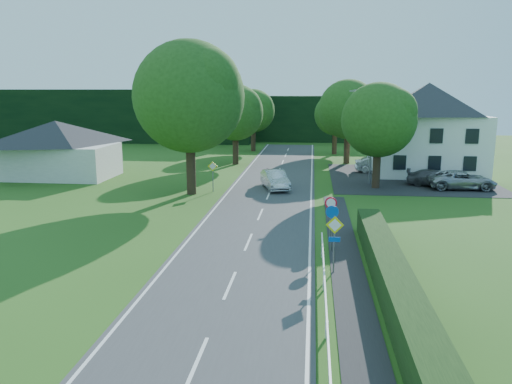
# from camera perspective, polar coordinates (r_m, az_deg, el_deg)

# --- Properties ---
(ground) EXTENTS (160.00, 160.00, 0.00)m
(ground) POSITION_cam_1_polar(r_m,az_deg,el_deg) (15.67, -6.80, -18.91)
(ground) COLOR #295016
(ground) RESTS_ON ground
(road) EXTENTS (7.00, 80.00, 0.04)m
(road) POSITION_cam_1_polar(r_m,az_deg,el_deg) (34.21, 0.84, -1.78)
(road) COLOR #3C3C3E
(road) RESTS_ON ground
(footpath) EXTENTS (1.50, 44.00, 0.04)m
(footpath) POSITION_cam_1_polar(r_m,az_deg,el_deg) (17.15, 11.87, -16.16)
(footpath) COLOR #242426
(footpath) RESTS_ON ground
(parking_pad) EXTENTS (14.00, 16.00, 0.04)m
(parking_pad) POSITION_cam_1_polar(r_m,az_deg,el_deg) (47.60, 16.97, 1.52)
(parking_pad) COLOR #242426
(parking_pad) RESTS_ON ground
(line_edge_left) EXTENTS (0.12, 80.00, 0.01)m
(line_edge_left) POSITION_cam_1_polar(r_m,az_deg,el_deg) (34.66, -4.52, -1.60)
(line_edge_left) COLOR white
(line_edge_left) RESTS_ON road
(line_edge_right) EXTENTS (0.12, 80.00, 0.01)m
(line_edge_right) POSITION_cam_1_polar(r_m,az_deg,el_deg) (34.05, 6.29, -1.87)
(line_edge_right) COLOR white
(line_edge_right) RESTS_ON road
(line_centre) EXTENTS (0.12, 80.00, 0.01)m
(line_centre) POSITION_cam_1_polar(r_m,az_deg,el_deg) (34.20, 0.84, -1.74)
(line_centre) COLOR white
(line_centre) RESTS_ON road
(guardrail) EXTENTS (0.12, 26.00, 0.69)m
(guardrail) POSITION_cam_1_polar(r_m,az_deg,el_deg) (14.31, 8.40, -20.57)
(guardrail) COLOR white
(guardrail) RESTS_ON ground
(hedge_right) EXTENTS (1.20, 30.00, 1.30)m
(hedge_right) POSITION_cam_1_polar(r_m,az_deg,el_deg) (15.35, 18.73, -17.40)
(hedge_right) COLOR black
(hedge_right) RESTS_ON ground
(tree_main) EXTENTS (9.40, 9.40, 11.64)m
(tree_main) POSITION_cam_1_polar(r_m,az_deg,el_deg) (38.31, -7.59, 8.33)
(tree_main) COLOR #234B16
(tree_main) RESTS_ON ground
(tree_left_far) EXTENTS (7.00, 7.00, 8.58)m
(tree_left_far) POSITION_cam_1_polar(r_m,az_deg,el_deg) (53.88, -2.37, 7.71)
(tree_left_far) COLOR #234B16
(tree_left_far) RESTS_ON ground
(tree_right_far) EXTENTS (7.40, 7.40, 9.09)m
(tree_right_far) POSITION_cam_1_polar(r_m,az_deg,el_deg) (55.35, 10.44, 7.90)
(tree_right_far) COLOR #234B16
(tree_right_far) RESTS_ON ground
(tree_left_back) EXTENTS (6.60, 6.60, 8.07)m
(tree_left_back) POSITION_cam_1_polar(r_m,az_deg,el_deg) (65.70, -0.32, 8.19)
(tree_left_back) COLOR #234B16
(tree_left_back) RESTS_ON ground
(tree_right_back) EXTENTS (6.20, 6.20, 7.56)m
(tree_right_back) POSITION_cam_1_polar(r_m,az_deg,el_deg) (63.32, 9.03, 7.69)
(tree_right_back) COLOR #234B16
(tree_right_back) RESTS_ON ground
(tree_right_mid) EXTENTS (7.00, 7.00, 8.58)m
(tree_right_mid) POSITION_cam_1_polar(r_m,az_deg,el_deg) (41.61, 13.78, 6.24)
(tree_right_mid) COLOR #234B16
(tree_right_mid) RESTS_ON ground
(treeline_left) EXTENTS (44.00, 6.00, 8.00)m
(treeline_left) POSITION_cam_1_polar(r_m,az_deg,el_deg) (81.46, -16.27, 8.37)
(treeline_left) COLOR black
(treeline_left) RESTS_ON ground
(treeline_right) EXTENTS (30.00, 5.00, 7.00)m
(treeline_right) POSITION_cam_1_polar(r_m,az_deg,el_deg) (79.39, 10.00, 8.22)
(treeline_right) COLOR black
(treeline_right) RESTS_ON ground
(bungalow_left) EXTENTS (11.00, 6.50, 5.20)m
(bungalow_left) POSITION_cam_1_polar(r_m,az_deg,el_deg) (49.27, -21.81, 4.69)
(bungalow_left) COLOR beige
(bungalow_left) RESTS_ON ground
(house_white) EXTENTS (10.60, 8.40, 8.60)m
(house_white) POSITION_cam_1_polar(r_m,az_deg,el_deg) (50.40, 18.91, 6.96)
(house_white) COLOR white
(house_white) RESTS_ON ground
(streetlight) EXTENTS (2.03, 0.18, 8.00)m
(streetlight) POSITION_cam_1_polar(r_m,az_deg,el_deg) (43.52, 12.89, 6.73)
(streetlight) COLOR slate
(streetlight) RESTS_ON ground
(sign_priority_right) EXTENTS (0.78, 0.09, 2.59)m
(sign_priority_right) POSITION_cam_1_polar(r_m,az_deg,el_deg) (22.00, 8.97, -4.75)
(sign_priority_right) COLOR slate
(sign_priority_right) RESTS_ON ground
(sign_roundabout) EXTENTS (0.64, 0.08, 2.37)m
(sign_roundabout) POSITION_cam_1_polar(r_m,az_deg,el_deg) (24.92, 8.68, -3.09)
(sign_roundabout) COLOR slate
(sign_roundabout) RESTS_ON ground
(sign_speed_limit) EXTENTS (0.64, 0.11, 2.37)m
(sign_speed_limit) POSITION_cam_1_polar(r_m,az_deg,el_deg) (26.83, 8.54, -1.82)
(sign_speed_limit) COLOR slate
(sign_speed_limit) RESTS_ON ground
(sign_priority_left) EXTENTS (0.78, 0.09, 2.44)m
(sign_priority_left) POSITION_cam_1_polar(r_m,az_deg,el_deg) (39.37, -4.97, 2.47)
(sign_priority_left) COLOR slate
(sign_priority_left) RESTS_ON ground
(moving_car) EXTENTS (2.86, 4.86, 1.51)m
(moving_car) POSITION_cam_1_polar(r_m,az_deg,el_deg) (40.43, 2.18, 1.42)
(moving_car) COLOR silver
(moving_car) RESTS_ON road
(motorcycle) EXTENTS (1.43, 2.25, 1.11)m
(motorcycle) POSITION_cam_1_polar(r_m,az_deg,el_deg) (44.53, 1.94, 2.11)
(motorcycle) COLOR black
(motorcycle) RESTS_ON road
(parked_car_silver_a) EXTENTS (4.74, 1.75, 1.55)m
(parked_car_silver_a) POSITION_cam_1_polar(r_m,az_deg,el_deg) (49.96, 13.95, 3.06)
(parked_car_silver_a) COLOR silver
(parked_car_silver_a) RESTS_ON parking_pad
(parked_car_grey) EXTENTS (4.86, 2.76, 1.33)m
(parked_car_grey) POSITION_cam_1_polar(r_m,az_deg,el_deg) (44.33, 19.74, 1.52)
(parked_car_grey) COLOR #49484D
(parked_car_grey) RESTS_ON parking_pad
(parked_car_silver_b) EXTENTS (5.44, 2.65, 1.49)m
(parked_car_silver_b) POSITION_cam_1_polar(r_m,az_deg,el_deg) (43.66, 22.45, 1.29)
(parked_car_silver_b) COLOR #999A9F
(parked_car_silver_b) RESTS_ON parking_pad
(parasol) EXTENTS (2.79, 2.82, 2.04)m
(parasol) POSITION_cam_1_polar(r_m,az_deg,el_deg) (47.52, 16.95, 2.77)
(parasol) COLOR red
(parasol) RESTS_ON parking_pad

